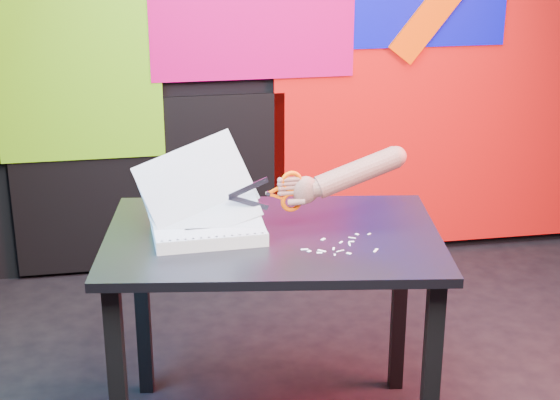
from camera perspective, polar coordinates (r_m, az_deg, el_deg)
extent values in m
cube|color=red|center=(4.30, 10.23, 7.11)|extent=(1.60, 0.02, 1.60)
cube|color=#66C612|center=(3.99, -13.42, 9.55)|extent=(0.75, 0.02, 1.00)
cube|color=black|center=(4.15, -8.58, 1.01)|extent=(1.30, 0.02, 0.85)
cube|color=black|center=(2.68, -10.69, -12.49)|extent=(0.06, 0.06, 0.72)
cube|color=black|center=(3.18, -9.14, -6.85)|extent=(0.06, 0.06, 0.72)
cube|color=black|center=(2.69, 9.96, -12.20)|extent=(0.06, 0.06, 0.72)
cube|color=black|center=(3.20, 7.93, -6.65)|extent=(0.06, 0.06, 0.72)
cube|color=#29292D|center=(2.73, -0.49, -2.55)|extent=(1.15, 0.86, 0.03)
cube|color=beige|center=(2.71, -4.81, -2.00)|extent=(0.35, 0.26, 0.04)
cube|color=white|center=(2.70, -4.83, -1.58)|extent=(0.35, 0.26, 0.00)
cube|color=white|center=(2.70, -4.83, -1.49)|extent=(0.35, 0.25, 0.10)
cube|color=white|center=(2.71, -5.09, -0.92)|extent=(0.37, 0.24, 0.18)
cube|color=white|center=(2.70, -5.36, 0.11)|extent=(0.39, 0.21, 0.25)
cube|color=white|center=(2.70, -5.63, 1.10)|extent=(0.40, 0.18, 0.30)
cylinder|color=black|center=(2.58, -7.86, -2.72)|extent=(0.01, 0.01, 0.00)
cylinder|color=black|center=(2.59, -7.34, -2.68)|extent=(0.01, 0.01, 0.00)
cylinder|color=black|center=(2.59, -6.82, -2.64)|extent=(0.01, 0.01, 0.00)
cylinder|color=black|center=(2.59, -6.30, -2.60)|extent=(0.01, 0.01, 0.00)
cylinder|color=black|center=(2.59, -5.78, -2.56)|extent=(0.01, 0.01, 0.00)
cylinder|color=black|center=(2.59, -5.26, -2.52)|extent=(0.01, 0.01, 0.00)
cylinder|color=black|center=(2.60, -4.75, -2.48)|extent=(0.01, 0.01, 0.00)
cylinder|color=black|center=(2.60, -4.23, -2.44)|extent=(0.01, 0.01, 0.00)
cylinder|color=black|center=(2.60, -3.72, -2.40)|extent=(0.01, 0.01, 0.00)
cylinder|color=black|center=(2.60, -3.21, -2.36)|extent=(0.01, 0.01, 0.00)
cylinder|color=black|center=(2.61, -2.70, -2.32)|extent=(0.01, 0.01, 0.00)
cylinder|color=black|center=(2.61, -2.19, -2.28)|extent=(0.01, 0.01, 0.00)
cylinder|color=black|center=(2.62, -1.68, -2.24)|extent=(0.01, 0.01, 0.00)
cylinder|color=black|center=(2.62, -1.17, -2.20)|extent=(0.01, 0.01, 0.00)
cylinder|color=black|center=(2.80, -8.25, -0.96)|extent=(0.01, 0.01, 0.00)
cylinder|color=black|center=(2.80, -7.77, -0.93)|extent=(0.01, 0.01, 0.00)
cylinder|color=black|center=(2.80, -7.29, -0.89)|extent=(0.01, 0.01, 0.00)
cylinder|color=black|center=(2.80, -6.81, -0.86)|extent=(0.01, 0.01, 0.00)
cylinder|color=black|center=(2.80, -6.33, -0.82)|extent=(0.01, 0.01, 0.00)
cylinder|color=black|center=(2.80, -5.85, -0.79)|extent=(0.01, 0.01, 0.00)
cylinder|color=black|center=(2.81, -5.38, -0.75)|extent=(0.01, 0.01, 0.00)
cylinder|color=black|center=(2.81, -4.90, -0.72)|extent=(0.01, 0.01, 0.00)
cylinder|color=black|center=(2.81, -4.42, -0.68)|extent=(0.01, 0.01, 0.00)
cylinder|color=black|center=(2.82, -3.95, -0.65)|extent=(0.01, 0.01, 0.00)
cylinder|color=black|center=(2.82, -3.48, -0.61)|extent=(0.01, 0.01, 0.00)
cylinder|color=black|center=(2.82, -3.00, -0.58)|extent=(0.01, 0.01, 0.00)
cylinder|color=black|center=(2.83, -2.53, -0.54)|extent=(0.01, 0.01, 0.00)
cylinder|color=black|center=(2.83, -2.06, -0.51)|extent=(0.01, 0.01, 0.00)
cube|color=black|center=(2.74, -6.64, -1.35)|extent=(0.06, 0.01, 0.00)
cube|color=black|center=(2.73, -4.53, -1.33)|extent=(0.05, 0.01, 0.00)
cube|color=black|center=(2.67, -5.49, -1.89)|extent=(0.08, 0.01, 0.00)
cube|color=#8A8EA8|center=(2.67, -2.12, 0.79)|extent=(0.13, 0.02, 0.06)
cube|color=#8A8EA8|center=(2.68, -2.11, -0.16)|extent=(0.13, 0.02, 0.06)
cylinder|color=#8A8EA8|center=(2.69, -0.82, 0.43)|extent=(0.01, 0.01, 0.01)
cube|color=#E55004|center=(2.70, -0.35, 0.28)|extent=(0.05, 0.01, 0.03)
cube|color=#E55004|center=(2.69, -0.35, 0.67)|extent=(0.05, 0.01, 0.03)
torus|color=#E55004|center=(2.70, 0.77, 1.25)|extent=(0.07, 0.02, 0.07)
torus|color=#E55004|center=(2.72, 0.76, -0.10)|extent=(0.07, 0.02, 0.07)
ellipsoid|color=#A46358|center=(2.72, 1.69, 0.66)|extent=(0.09, 0.05, 0.09)
cylinder|color=#A46358|center=(2.71, 0.76, 0.50)|extent=(0.07, 0.02, 0.02)
cylinder|color=#A46358|center=(2.71, 0.76, 0.83)|extent=(0.06, 0.02, 0.02)
cylinder|color=#A46358|center=(2.70, 0.77, 1.12)|extent=(0.06, 0.02, 0.02)
cylinder|color=#A46358|center=(2.70, 0.77, 1.38)|extent=(0.05, 0.02, 0.02)
cylinder|color=#A46358|center=(2.71, 1.10, -0.13)|extent=(0.06, 0.03, 0.03)
cylinder|color=#A46358|center=(2.73, 2.57, 0.82)|extent=(0.06, 0.06, 0.06)
cylinder|color=#A46358|center=(2.76, 5.17, 1.85)|extent=(0.29, 0.10, 0.15)
sphere|color=#A46358|center=(2.80, 7.72, 2.87)|extent=(0.07, 0.07, 0.07)
cube|color=white|center=(2.67, 4.07, -2.82)|extent=(0.02, 0.02, 0.00)
cube|color=white|center=(2.67, 4.77, -2.77)|extent=(0.02, 0.01, 0.00)
cube|color=white|center=(2.61, 1.64, -3.30)|extent=(0.02, 0.01, 0.00)
cube|color=white|center=(2.60, 1.96, -3.42)|extent=(0.02, 0.02, 0.00)
cube|color=white|center=(2.70, 4.82, -2.52)|extent=(0.02, 0.02, 0.00)
cube|color=white|center=(2.74, 5.96, -2.26)|extent=(0.01, 0.01, 0.00)
cube|color=white|center=(2.59, 2.64, -3.52)|extent=(0.02, 0.01, 0.00)
cube|color=white|center=(2.57, 3.66, -3.65)|extent=(0.01, 0.01, 0.00)
cube|color=white|center=(2.62, 6.38, -3.34)|extent=(0.02, 0.03, 0.00)
cube|color=white|center=(2.68, 2.88, -2.62)|extent=(0.02, 0.02, 0.00)
cube|color=white|center=(2.73, 5.14, -2.28)|extent=(0.01, 0.01, 0.00)
cube|color=white|center=(2.62, 3.59, -3.25)|extent=(0.01, 0.02, 0.00)
cube|color=white|center=(2.59, 4.60, -3.55)|extent=(0.02, 0.02, 0.00)
cube|color=white|center=(2.60, 4.02, -3.39)|extent=(0.03, 0.01, 0.00)
cube|color=white|center=(2.65, 4.64, -2.93)|extent=(0.01, 0.03, 0.00)
cube|color=white|center=(2.60, 2.80, -3.39)|extent=(0.03, 0.02, 0.00)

